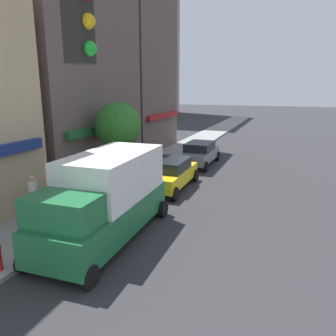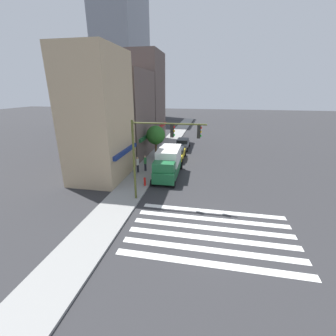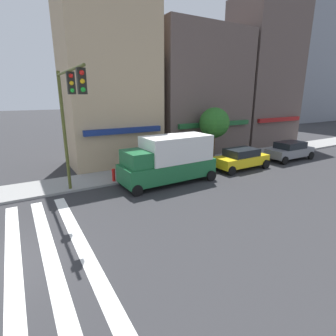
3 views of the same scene
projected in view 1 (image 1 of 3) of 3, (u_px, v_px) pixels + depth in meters
name	position (u px, v px, depth m)	size (l,w,h in m)	color
storefront_row	(74.00, 67.00, 19.79)	(24.57, 5.30, 14.78)	tan
box_truck_green	(106.00, 197.00, 11.38)	(6.26, 2.42, 3.04)	#1E6638
sedan_yellow	(170.00, 173.00, 17.38)	(4.42, 2.02, 1.59)	yellow
sedan_grey	(200.00, 153.00, 22.71)	(4.41, 2.02, 1.59)	slate
pedestrian_green_top	(58.00, 194.00, 13.34)	(0.32, 0.32, 1.77)	#23232D
pedestrian_white_shirt	(34.00, 196.00, 13.01)	(0.32, 0.32, 1.77)	#23232D
street_tree	(118.00, 126.00, 17.36)	(2.47, 2.47, 4.40)	brown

